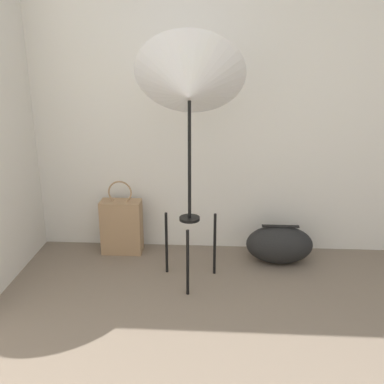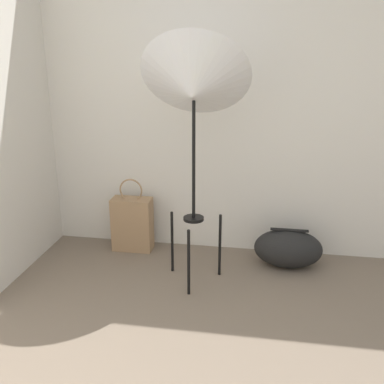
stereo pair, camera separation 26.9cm
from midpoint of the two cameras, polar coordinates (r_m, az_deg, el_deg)
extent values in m
cube|color=silver|center=(3.39, 9.31, 13.34)|extent=(8.00, 0.05, 2.60)
cylinder|color=black|center=(2.94, 2.22, -9.02)|extent=(0.02, 0.02, 0.46)
cylinder|color=black|center=(3.23, -0.15, -6.41)|extent=(0.02, 0.02, 0.46)
cylinder|color=black|center=(3.19, 5.99, -6.80)|extent=(0.02, 0.02, 0.46)
cylinder|color=black|center=(3.03, 2.75, -3.44)|extent=(0.14, 0.14, 0.02)
cylinder|color=black|center=(2.89, 2.88, 4.64)|extent=(0.02, 0.02, 0.87)
cone|color=silver|center=(2.82, 3.03, 13.31)|extent=(0.70, 0.60, 0.66)
cube|color=#9E7A56|center=(3.59, -5.46, -4.13)|extent=(0.31, 0.16, 0.43)
torus|color=#9E7A56|center=(3.50, -5.60, 0.19)|extent=(0.18, 0.01, 0.18)
ellipsoid|color=black|center=(3.43, 14.33, -7.03)|extent=(0.50, 0.29, 0.29)
cube|color=black|center=(3.37, 14.53, -4.74)|extent=(0.27, 0.04, 0.01)
camera|label=1|loc=(0.13, -87.14, 0.94)|focal=42.00mm
camera|label=2|loc=(0.13, 92.86, -0.94)|focal=42.00mm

